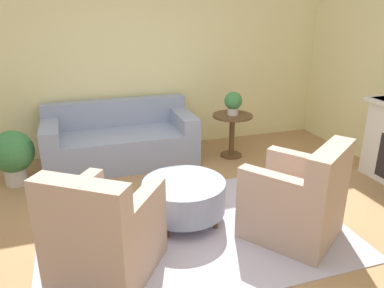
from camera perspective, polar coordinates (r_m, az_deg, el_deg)
ground_plane at (r=3.96m, az=0.41°, el=-13.16°), size 16.00×16.00×0.00m
wall_back at (r=5.92m, az=-7.87°, el=12.53°), size 9.16×0.12×2.80m
rug at (r=3.96m, az=0.41°, el=-13.10°), size 3.08×2.04×0.01m
couch at (r=5.56m, az=-10.83°, el=0.41°), size 2.12×0.96×0.87m
armchair_left at (r=3.28m, az=-13.34°, el=-13.51°), size 1.10×1.12×1.00m
armchair_right at (r=3.83m, az=15.81°, el=-8.51°), size 1.10×1.12×1.00m
ottoman_table at (r=4.00m, az=-1.23°, el=-7.89°), size 0.88×0.88×0.45m
side_table at (r=5.67m, az=6.13°, el=2.49°), size 0.60×0.60×0.66m
potted_plant_on_side_table at (r=5.57m, az=6.29°, el=6.37°), size 0.26×0.26×0.35m
potted_plant_floor at (r=5.27m, az=-25.66°, el=-1.39°), size 0.54×0.54×0.72m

